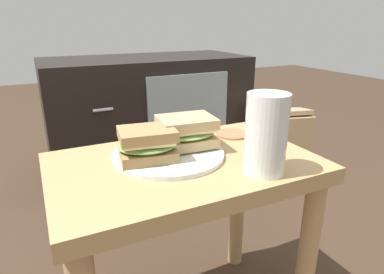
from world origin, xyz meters
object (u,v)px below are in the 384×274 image
beer_glass (266,135)px  coaster (232,134)px  plate (168,154)px  sandwich_front (147,144)px  paper_bag (282,146)px  sandwich_back (186,131)px  tv_cabinet (149,116)px

beer_glass → coaster: size_ratio=1.89×
plate → sandwich_front: (-0.05, -0.02, 0.04)m
plate → sandwich_front: sandwich_front is taller
coaster → paper_bag: coaster is taller
coaster → paper_bag: size_ratio=0.23×
sandwich_front → sandwich_back: bearing=16.4°
tv_cabinet → plate: (-0.26, -0.91, 0.17)m
sandwich_front → paper_bag: size_ratio=0.37×
sandwich_front → sandwich_back: sandwich_back is taller
sandwich_front → beer_glass: (0.19, -0.14, 0.03)m
coaster → beer_glass: bearing=-107.0°
paper_bag → plate: bearing=-146.9°
beer_glass → coaster: beer_glass is taller
sandwich_back → beer_glass: beer_glass is taller
tv_cabinet → beer_glass: (-0.12, -1.07, 0.25)m
sandwich_front → plate: bearing=16.4°
sandwich_back → paper_bag: size_ratio=0.38×
tv_cabinet → plate: 0.97m
paper_bag → sandwich_back: bearing=-145.9°
sandwich_front → paper_bag: bearing=32.2°
plate → beer_glass: bearing=-48.2°
plate → beer_glass: (0.14, -0.16, 0.07)m
tv_cabinet → coaster: (-0.05, -0.85, 0.17)m
sandwich_front → sandwich_back: size_ratio=0.97×
sandwich_back → paper_bag: 0.95m
beer_glass → coaster: (0.07, 0.22, -0.07)m
paper_bag → sandwich_front: bearing=-147.8°
tv_cabinet → sandwich_back: bearing=-103.0°
tv_cabinet → sandwich_front: (-0.31, -0.93, 0.21)m
sandwich_front → sandwich_back: 0.11m
sandwich_front → coaster: sandwich_front is taller
plate → sandwich_back: bearing=16.4°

